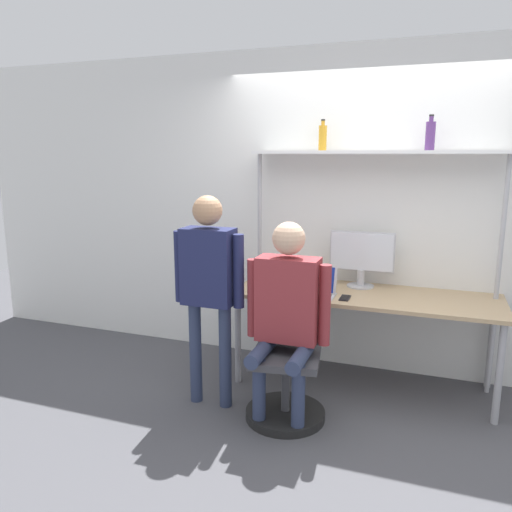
# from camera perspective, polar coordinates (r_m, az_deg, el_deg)

# --- Properties ---
(ground_plane) EXTENTS (12.00, 12.00, 0.00)m
(ground_plane) POSITION_cam_1_polar(r_m,az_deg,el_deg) (3.94, 11.09, -16.40)
(ground_plane) COLOR #4C4C51
(wall_back) EXTENTS (8.00, 0.06, 2.70)m
(wall_back) POSITION_cam_1_polar(r_m,az_deg,el_deg) (4.26, 13.42, 4.78)
(wall_back) COLOR white
(wall_back) RESTS_ON ground_plane
(desk) EXTENTS (2.03, 0.71, 0.76)m
(desk) POSITION_cam_1_polar(r_m,az_deg,el_deg) (4.02, 12.32, -5.18)
(desk) COLOR tan
(desk) RESTS_ON ground_plane
(shelf_unit) EXTENTS (1.93, 0.30, 1.86)m
(shelf_unit) POSITION_cam_1_polar(r_m,az_deg,el_deg) (4.05, 13.28, 8.22)
(shelf_unit) COLOR white
(shelf_unit) RESTS_ON ground_plane
(monitor) EXTENTS (0.52, 0.22, 0.46)m
(monitor) POSITION_cam_1_polar(r_m,az_deg,el_deg) (4.15, 11.98, -0.01)
(monitor) COLOR #B7B7BC
(monitor) RESTS_ON desk
(laptop) EXTENTS (0.32, 0.23, 0.23)m
(laptop) POSITION_cam_1_polar(r_m,az_deg,el_deg) (3.89, 6.72, -3.49)
(laptop) COLOR #BCBCC1
(laptop) RESTS_ON desk
(cell_phone) EXTENTS (0.07, 0.15, 0.01)m
(cell_phone) POSITION_cam_1_polar(r_m,az_deg,el_deg) (3.84, 10.12, -4.73)
(cell_phone) COLOR black
(cell_phone) RESTS_ON desk
(office_chair) EXTENTS (0.56, 0.56, 0.93)m
(office_chair) POSITION_cam_1_polar(r_m,az_deg,el_deg) (3.62, 3.50, -13.66)
(office_chair) COLOR black
(office_chair) RESTS_ON ground_plane
(person_seated) EXTENTS (0.59, 0.47, 1.39)m
(person_seated) POSITION_cam_1_polar(r_m,az_deg,el_deg) (3.38, 3.50, -5.70)
(person_seated) COLOR #2D3856
(person_seated) RESTS_ON ground_plane
(person_standing) EXTENTS (0.54, 0.21, 1.55)m
(person_standing) POSITION_cam_1_polar(r_m,az_deg,el_deg) (3.57, -5.43, -2.29)
(person_standing) COLOR #2D3856
(person_standing) RESTS_ON ground_plane
(bottle_purple) EXTENTS (0.07, 0.07, 0.26)m
(bottle_purple) POSITION_cam_1_polar(r_m,az_deg,el_deg) (4.02, 19.30, 12.90)
(bottle_purple) COLOR #593372
(bottle_purple) RESTS_ON shelf_unit
(bottle_amber) EXTENTS (0.07, 0.07, 0.24)m
(bottle_amber) POSITION_cam_1_polar(r_m,az_deg,el_deg) (4.12, 7.63, 13.30)
(bottle_amber) COLOR gold
(bottle_amber) RESTS_ON shelf_unit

